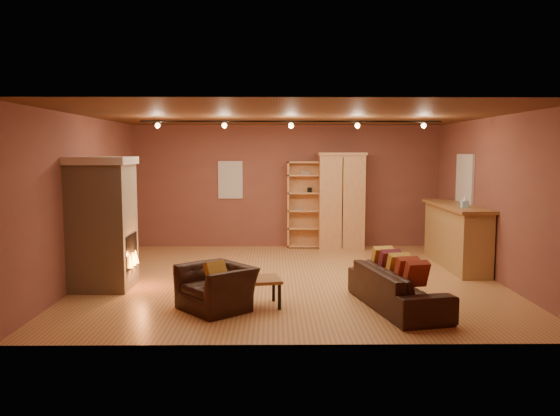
{
  "coord_description": "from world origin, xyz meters",
  "views": [
    {
      "loc": [
        -0.29,
        -9.3,
        2.22
      ],
      "look_at": [
        -0.19,
        0.2,
        1.22
      ],
      "focal_mm": 35.0,
      "sensor_mm": 36.0,
      "label": 1
    }
  ],
  "objects_px": {
    "coffee_table": "(261,282)",
    "loveseat": "(398,280)",
    "bookcase": "(305,204)",
    "bar_counter": "(456,235)",
    "armoire": "(341,201)",
    "armchair": "(216,280)",
    "fireplace": "(103,223)"
  },
  "relations": [
    {
      "from": "armchair",
      "to": "coffee_table",
      "type": "height_order",
      "value": "armchair"
    },
    {
      "from": "bar_counter",
      "to": "coffee_table",
      "type": "xyz_separation_m",
      "value": [
        -3.68,
        -2.69,
        -0.26
      ]
    },
    {
      "from": "bookcase",
      "to": "armoire",
      "type": "distance_m",
      "value": 0.84
    },
    {
      "from": "coffee_table",
      "to": "bar_counter",
      "type": "bearing_deg",
      "value": 36.17
    },
    {
      "from": "armoire",
      "to": "coffee_table",
      "type": "distance_m",
      "value": 5.02
    },
    {
      "from": "bar_counter",
      "to": "loveseat",
      "type": "xyz_separation_m",
      "value": [
        -1.75,
        -2.8,
        -0.21
      ]
    },
    {
      "from": "bookcase",
      "to": "bar_counter",
      "type": "bearing_deg",
      "value": -37.44
    },
    {
      "from": "bookcase",
      "to": "bar_counter",
      "type": "distance_m",
      "value": 3.54
    },
    {
      "from": "bookcase",
      "to": "bar_counter",
      "type": "xyz_separation_m",
      "value": [
        2.79,
        -2.14,
        -0.4
      ]
    },
    {
      "from": "bookcase",
      "to": "armoire",
      "type": "height_order",
      "value": "armoire"
    },
    {
      "from": "bookcase",
      "to": "bar_counter",
      "type": "relative_size",
      "value": 0.79
    },
    {
      "from": "armoire",
      "to": "loveseat",
      "type": "relative_size",
      "value": 1.07
    },
    {
      "from": "coffee_table",
      "to": "loveseat",
      "type": "bearing_deg",
      "value": -3.19
    },
    {
      "from": "coffee_table",
      "to": "armoire",
      "type": "bearing_deg",
      "value": 69.89
    },
    {
      "from": "fireplace",
      "to": "bookcase",
      "type": "distance_m",
      "value": 5.09
    },
    {
      "from": "loveseat",
      "to": "coffee_table",
      "type": "bearing_deg",
      "value": 74.39
    },
    {
      "from": "bar_counter",
      "to": "loveseat",
      "type": "relative_size",
      "value": 1.23
    },
    {
      "from": "armoire",
      "to": "armchair",
      "type": "xyz_separation_m",
      "value": [
        -2.33,
        -4.81,
        -0.67
      ]
    },
    {
      "from": "bookcase",
      "to": "loveseat",
      "type": "distance_m",
      "value": 5.08
    },
    {
      "from": "armoire",
      "to": "coffee_table",
      "type": "height_order",
      "value": "armoire"
    },
    {
      "from": "armchair",
      "to": "coffee_table",
      "type": "distance_m",
      "value": 0.64
    },
    {
      "from": "bar_counter",
      "to": "loveseat",
      "type": "distance_m",
      "value": 3.31
    },
    {
      "from": "bookcase",
      "to": "armoire",
      "type": "relative_size",
      "value": 0.91
    },
    {
      "from": "loveseat",
      "to": "coffee_table",
      "type": "distance_m",
      "value": 1.93
    },
    {
      "from": "armchair",
      "to": "bar_counter",
      "type": "bearing_deg",
      "value": 82.78
    },
    {
      "from": "bookcase",
      "to": "fireplace",
      "type": "bearing_deg",
      "value": -132.65
    },
    {
      "from": "fireplace",
      "to": "bookcase",
      "type": "relative_size",
      "value": 1.07
    },
    {
      "from": "armoire",
      "to": "bar_counter",
      "type": "distance_m",
      "value": 2.83
    },
    {
      "from": "armoire",
      "to": "coffee_table",
      "type": "xyz_separation_m",
      "value": [
        -1.71,
        -4.66,
        -0.74
      ]
    },
    {
      "from": "fireplace",
      "to": "bookcase",
      "type": "xyz_separation_m",
      "value": [
        3.45,
        3.74,
        -0.05
      ]
    },
    {
      "from": "bookcase",
      "to": "coffee_table",
      "type": "distance_m",
      "value": 4.96
    },
    {
      "from": "bar_counter",
      "to": "armchair",
      "type": "relative_size",
      "value": 2.22
    }
  ]
}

